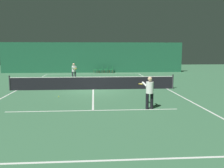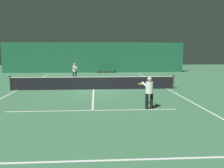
% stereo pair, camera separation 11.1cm
% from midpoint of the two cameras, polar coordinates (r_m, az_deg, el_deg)
% --- Properties ---
extents(ground_plane, '(60.00, 60.00, 0.00)m').
position_cam_midpoint_polar(ground_plane, '(18.35, -4.49, -1.26)').
color(ground_plane, '#3D704C').
extents(backdrop_curtain, '(23.00, 0.12, 3.82)m').
position_cam_midpoint_polar(backdrop_curtain, '(31.93, -4.41, 6.04)').
color(backdrop_curtain, '#1E5B3D').
rests_on(backdrop_curtain, ground).
extents(court_line_baseline_far, '(11.00, 0.10, 0.00)m').
position_cam_midpoint_polar(court_line_baseline_far, '(30.16, -4.39, 2.31)').
color(court_line_baseline_far, white).
rests_on(court_line_baseline_far, ground).
extents(court_line_baseline_near, '(11.00, 0.10, 0.00)m').
position_cam_midpoint_polar(court_line_baseline_near, '(6.86, -4.99, -17.11)').
color(court_line_baseline_near, white).
rests_on(court_line_baseline_near, ground).
extents(court_line_service_far, '(8.25, 0.10, 0.00)m').
position_cam_midpoint_polar(court_line_service_far, '(24.69, -4.42, 1.09)').
color(court_line_service_far, white).
rests_on(court_line_service_far, ground).
extents(court_line_service_near, '(8.25, 0.10, 0.00)m').
position_cam_midpoint_polar(court_line_service_near, '(12.07, -4.64, -6.04)').
color(court_line_service_near, white).
rests_on(court_line_service_near, ground).
extents(court_line_sideline_left, '(0.10, 23.80, 0.00)m').
position_cam_midpoint_polar(court_line_sideline_left, '(19.19, -21.15, -1.36)').
color(court_line_sideline_left, white).
rests_on(court_line_sideline_left, ground).
extents(court_line_sideline_right, '(0.10, 23.80, 0.00)m').
position_cam_midpoint_polar(court_line_sideline_right, '(19.12, 12.22, -1.04)').
color(court_line_sideline_right, white).
rests_on(court_line_sideline_right, ground).
extents(court_line_centre, '(0.10, 12.80, 0.00)m').
position_cam_midpoint_polar(court_line_centre, '(18.35, -4.49, -1.25)').
color(court_line_centre, white).
rests_on(court_line_centre, ground).
extents(tennis_net, '(12.00, 0.10, 1.07)m').
position_cam_midpoint_polar(tennis_net, '(18.28, -4.51, 0.32)').
color(tennis_net, black).
rests_on(tennis_net, ground).
extents(player_near, '(0.64, 1.36, 1.60)m').
position_cam_midpoint_polar(player_near, '(12.33, 8.27, -1.40)').
color(player_near, black).
rests_on(player_near, ground).
extents(player_far, '(0.63, 1.37, 1.61)m').
position_cam_midpoint_polar(player_far, '(24.51, -8.84, 3.16)').
color(player_far, '#2D2D38').
rests_on(player_far, ground).
extents(courtside_chair_0, '(0.44, 0.44, 0.84)m').
position_cam_midpoint_polar(courtside_chair_0, '(31.46, -3.76, 3.43)').
color(courtside_chair_0, brown).
rests_on(courtside_chair_0, ground).
extents(courtside_chair_1, '(0.44, 0.44, 0.84)m').
position_cam_midpoint_polar(courtside_chair_1, '(31.47, -2.59, 3.44)').
color(courtside_chair_1, brown).
rests_on(courtside_chair_1, ground).
extents(courtside_chair_2, '(0.44, 0.44, 0.84)m').
position_cam_midpoint_polar(courtside_chair_2, '(31.50, -1.41, 3.45)').
color(courtside_chair_2, brown).
rests_on(courtside_chair_2, ground).
extents(courtside_chair_3, '(0.44, 0.44, 0.84)m').
position_cam_midpoint_polar(courtside_chair_3, '(31.53, -0.24, 3.45)').
color(courtside_chair_3, brown).
rests_on(courtside_chair_3, ground).
extents(tennis_ball, '(0.07, 0.07, 0.07)m').
position_cam_midpoint_polar(tennis_ball, '(15.72, -12.30, -2.83)').
color(tennis_ball, '#D1DB33').
rests_on(tennis_ball, ground).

